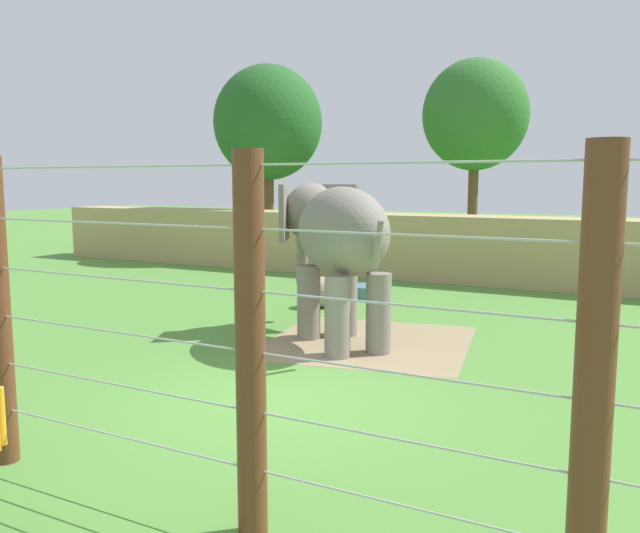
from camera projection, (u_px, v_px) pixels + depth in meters
ground_plane at (284, 399)px, 9.92m from camera, size 120.00×120.00×0.00m
dirt_patch at (369, 342)px, 13.45m from camera, size 4.67×4.71×0.01m
embankment_wall at (489, 250)px, 21.12m from camera, size 36.00×1.80×2.16m
elephant at (336, 238)px, 13.21m from camera, size 3.76×3.54×3.25m
enrichment_ball at (321, 292)px, 17.07m from camera, size 0.82×0.82×0.82m
cable_fence at (110, 328)px, 6.69m from camera, size 10.19×0.28×3.57m
water_tub at (368, 291)px, 18.54m from camera, size 1.10×1.10×0.35m
tree_far_left at (475, 115)px, 28.48m from camera, size 4.60×4.60×8.58m
tree_left_of_centre at (268, 123)px, 27.53m from camera, size 4.58×4.58×8.14m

